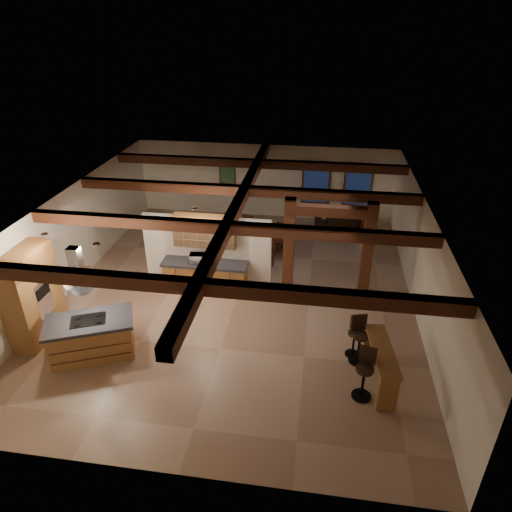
{
  "coord_description": "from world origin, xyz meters",
  "views": [
    {
      "loc": [
        2.17,
        -11.1,
        7.37
      ],
      "look_at": [
        0.45,
        0.5,
        1.06
      ],
      "focal_mm": 32.0,
      "sensor_mm": 36.0,
      "label": 1
    }
  ],
  "objects": [
    {
      "name": "bar_counter",
      "position": [
        3.75,
        -3.09,
        0.63
      ],
      "size": [
        0.65,
        1.83,
        0.94
      ],
      "color": "olive",
      "rests_on": "ground"
    },
    {
      "name": "bar_stool_b",
      "position": [
        3.23,
        -2.19,
        0.52
      ],
      "size": [
        0.36,
        0.38,
        1.03
      ],
      "color": "black",
      "rests_on": "ground"
    },
    {
      "name": "room_walls",
      "position": [
        0.0,
        0.0,
        1.78
      ],
      "size": [
        12.0,
        12.0,
        12.0
      ],
      "color": "silver",
      "rests_on": "ground"
    },
    {
      "name": "pantry_cabinet",
      "position": [
        -4.67,
        -2.6,
        1.2
      ],
      "size": [
        0.67,
        1.6,
        2.4
      ],
      "color": "olive",
      "rests_on": "ground"
    },
    {
      "name": "table_lamp",
      "position": [
        4.06,
        5.18,
        0.79
      ],
      "size": [
        0.25,
        0.25,
        0.29
      ],
      "color": "black",
      "rests_on": "side_table"
    },
    {
      "name": "sofa",
      "position": [
        3.08,
        5.23,
        0.28
      ],
      "size": [
        2.08,
        1.44,
        0.56
      ],
      "primitive_type": "imported",
      "rotation": [
        0.0,
        0.0,
        3.54
      ],
      "color": "black",
      "rests_on": "ground"
    },
    {
      "name": "dining_table",
      "position": [
        0.21,
        2.6,
        0.34
      ],
      "size": [
        2.08,
        1.42,
        0.67
      ],
      "primitive_type": "imported",
      "rotation": [
        0.0,
        0.0,
        0.2
      ],
      "color": "#37180D",
      "rests_on": "ground"
    },
    {
      "name": "upper_display_cabinet",
      "position": [
        -1.0,
        0.31,
        1.85
      ],
      "size": [
        1.8,
        0.36,
        0.95
      ],
      "color": "olive",
      "rests_on": "partition_wall"
    },
    {
      "name": "timber_posts",
      "position": [
        2.5,
        0.5,
        1.76
      ],
      "size": [
        2.5,
        0.3,
        2.9
      ],
      "color": "#422410",
      "rests_on": "ground"
    },
    {
      "name": "kitchen_island",
      "position": [
        -2.99,
        -3.09,
        0.5
      ],
      "size": [
        2.27,
        1.77,
        1.0
      ],
      "color": "olive",
      "rests_on": "ground"
    },
    {
      "name": "side_table",
      "position": [
        4.06,
        5.18,
        0.29
      ],
      "size": [
        0.54,
        0.54,
        0.59
      ],
      "primitive_type": "cube",
      "rotation": [
        0.0,
        0.0,
        -0.17
      ],
      "color": "#422410",
      "rests_on": "ground"
    },
    {
      "name": "ceiling_beams",
      "position": [
        0.0,
        0.0,
        2.76
      ],
      "size": [
        10.0,
        12.0,
        0.28
      ],
      "color": "#422410",
      "rests_on": "room_walls"
    },
    {
      "name": "range_hood",
      "position": [
        -2.99,
        -3.09,
        1.78
      ],
      "size": [
        1.1,
        1.1,
        1.4
      ],
      "color": "silver",
      "rests_on": "room_walls"
    },
    {
      "name": "bar_stool_a",
      "position": [
        3.37,
        -3.54,
        0.62
      ],
      "size": [
        0.44,
        0.45,
        1.22
      ],
      "color": "black",
      "rests_on": "ground"
    },
    {
      "name": "bar_stool_c",
      "position": [
        3.31,
        -2.4,
        0.62
      ],
      "size": [
        0.44,
        0.46,
        1.22
      ],
      "color": "black",
      "rests_on": "ground"
    },
    {
      "name": "back_windows",
      "position": [
        2.8,
        5.93,
        1.5
      ],
      "size": [
        2.7,
        0.07,
        1.7
      ],
      "color": "#422410",
      "rests_on": "room_walls"
    },
    {
      "name": "recessed_cans",
      "position": [
        -2.53,
        -1.93,
        2.87
      ],
      "size": [
        3.16,
        2.46,
        0.03
      ],
      "color": "silver",
      "rests_on": "room_walls"
    },
    {
      "name": "dining_chairs",
      "position": [
        0.21,
        2.6,
        0.58
      ],
      "size": [
        2.23,
        2.23,
        1.14
      ],
      "color": "#422410",
      "rests_on": "ground"
    },
    {
      "name": "microwave",
      "position": [
        -1.2,
        0.11,
        1.07
      ],
      "size": [
        0.48,
        0.35,
        0.25
      ],
      "primitive_type": "imported",
      "rotation": [
        0.0,
        0.0,
        3.23
      ],
      "color": "#BCBDC1",
      "rests_on": "back_counter"
    },
    {
      "name": "ground",
      "position": [
        0.0,
        0.0,
        0.0
      ],
      "size": [
        12.0,
        12.0,
        0.0
      ],
      "primitive_type": "plane",
      "color": "tan",
      "rests_on": "ground"
    },
    {
      "name": "partition_wall",
      "position": [
        -1.0,
        0.5,
        1.1
      ],
      "size": [
        3.8,
        0.18,
        2.2
      ],
      "primitive_type": "cube",
      "color": "silver",
      "rests_on": "ground"
    },
    {
      "name": "framed_art",
      "position": [
        -1.5,
        5.94,
        1.7
      ],
      "size": [
        0.65,
        0.05,
        0.85
      ],
      "color": "#422410",
      "rests_on": "room_walls"
    },
    {
      "name": "back_counter",
      "position": [
        -1.0,
        0.11,
        0.48
      ],
      "size": [
        2.5,
        0.66,
        0.94
      ],
      "color": "olive",
      "rests_on": "ground"
    }
  ]
}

